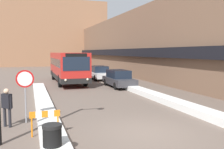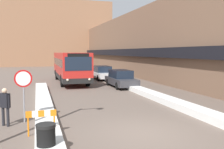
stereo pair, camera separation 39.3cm
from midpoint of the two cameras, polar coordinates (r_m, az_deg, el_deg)
The scene contains 13 objects.
ground_plane at distance 9.95m, azimuth 8.71°, elevation -13.04°, with size 160.00×160.00×0.00m, color #66564C.
building_row_right at distance 35.45m, azimuth 6.62°, elevation 6.69°, with size 5.50×60.00×8.17m.
building_backdrop_far at distance 59.88m, azimuth -13.02°, elevation 9.03°, with size 26.00×8.00×14.58m.
snow_bank_left at distance 15.44m, azimuth -14.71°, elevation -6.03°, with size 0.90×16.41×0.30m.
snow_bank_right at distance 18.71m, azimuth 7.74°, elevation -3.85°, with size 0.90×18.22×0.37m.
city_bus at distance 25.72m, azimuth -9.06°, elevation 1.91°, with size 2.57×10.42×3.03m.
parked_car_front at distance 22.13m, azimuth 2.55°, elevation -0.95°, with size 1.80×4.52×1.51m.
parked_car_back at distance 28.33m, azimuth -1.82°, elevation 0.42°, with size 1.86×4.60×1.52m.
stop_sign at distance 11.46m, azimuth -18.66°, elevation -2.17°, with size 0.76×0.08×2.33m.
street_lamp at distance 8.98m, azimuth -22.84°, elevation 7.87°, with size 1.46×0.36×5.71m.
pedestrian at distance 11.28m, azimuth -22.33°, elevation -6.12°, with size 0.45×0.44×1.61m.
trash_bin at distance 7.95m, azimuth -13.42°, elevation -14.21°, with size 0.59×0.59×0.95m.
construction_barricade at distance 9.69m, azimuth -14.73°, elevation -9.53°, with size 1.10×0.06×0.94m.
Camera 2 is at (-3.92, -8.58, 3.09)m, focal length 40.00 mm.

